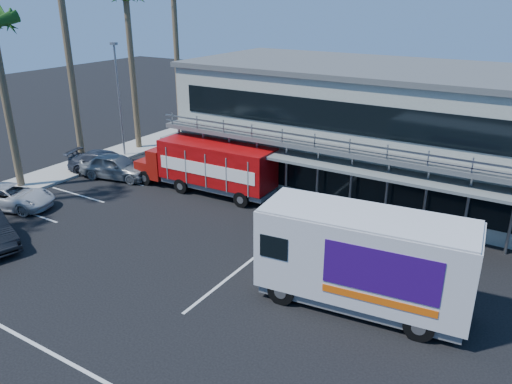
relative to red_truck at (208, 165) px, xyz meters
The scene contains 10 objects.
ground 9.81m from the red_truck, 61.36° to the right, with size 120.00×120.00×0.00m, color black.
building 10.19m from the red_truck, 40.23° to the left, with size 22.40×12.00×7.30m.
curb_strip 10.78m from the red_truck, 166.54° to the right, with size 3.00×32.00×0.16m, color #A5A399.
palm_e 14.17m from the red_truck, 155.83° to the left, with size 2.80×2.80×12.25m.
light_pole_far 10.29m from the red_truck, 165.25° to the left, with size 0.50×0.25×8.09m.
red_truck is the anchor object (origin of this frame).
white_van 13.66m from the red_truck, 28.35° to the right, with size 7.97×3.48×3.77m.
parked_car_c 11.04m from the red_truck, 135.68° to the right, with size 2.20×4.78×1.33m, color #B8B8BA.
parked_car_d 7.81m from the red_truck, behind, with size 2.09×5.15×1.49m, color #2E333E.
parked_car_e 6.70m from the red_truck, behind, with size 1.90×4.73×1.61m, color gray.
Camera 1 is at (12.51, -13.82, 11.02)m, focal length 35.00 mm.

